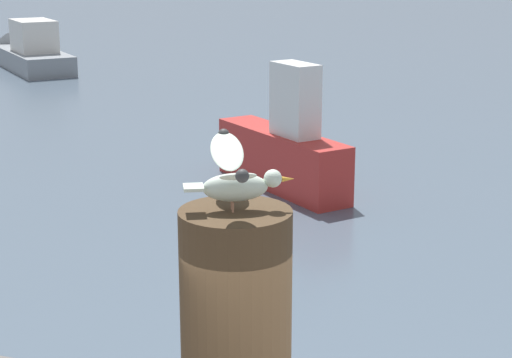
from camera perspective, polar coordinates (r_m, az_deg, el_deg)
The scene contains 4 objects.
mooring_post at distance 3.20m, azimuth -1.32°, elevation -10.03°, with size 0.41×0.41×0.92m, color #4C3823.
seagull at distance 2.99m, azimuth -1.33°, elevation 0.13°, with size 0.39×0.62×0.23m.
boat_red at distance 12.98m, azimuth 1.54°, elevation 2.04°, with size 2.77×2.54×1.92m.
boat_grey at distance 27.03m, azimuth -14.92°, elevation 8.12°, with size 4.80×4.77×1.78m.
Camera 1 is at (-0.17, -3.12, 3.55)m, focal length 60.64 mm.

